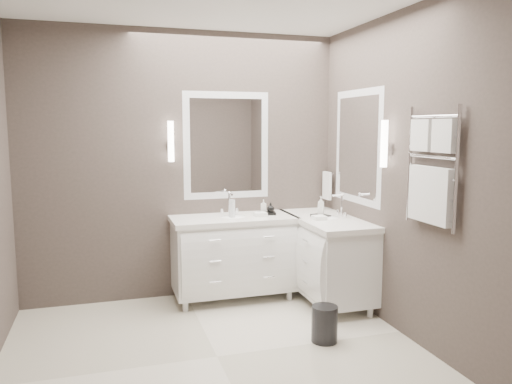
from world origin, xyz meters
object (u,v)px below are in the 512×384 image
object	(u,v)px
vanity_back	(234,252)
vanity_right	(326,253)
towel_ladder	(431,175)
waste_bin	(324,324)

from	to	relation	value
vanity_back	vanity_right	bearing A→B (deg)	-20.38
vanity_right	towel_ladder	world-z (taller)	towel_ladder
vanity_back	waste_bin	bearing A→B (deg)	-69.67
towel_ladder	vanity_right	bearing A→B (deg)	99.84
towel_ladder	waste_bin	distance (m)	1.46
vanity_back	waste_bin	xyz separation A→B (m)	(0.45, -1.21, -0.34)
vanity_back	towel_ladder	bearing A→B (deg)	-55.90
waste_bin	towel_ladder	bearing A→B (deg)	-32.27
towel_ladder	vanity_back	bearing A→B (deg)	124.10
vanity_back	vanity_right	distance (m)	0.93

